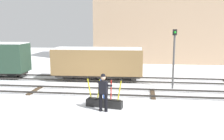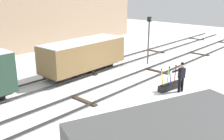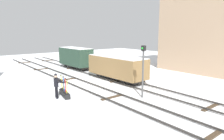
% 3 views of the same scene
% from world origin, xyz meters
% --- Properties ---
extents(ground_plane, '(60.00, 60.00, 0.00)m').
position_xyz_m(ground_plane, '(0.00, 0.00, 0.00)').
color(ground_plane, white).
extents(track_main_line, '(44.00, 1.94, 0.18)m').
position_xyz_m(track_main_line, '(0.00, 0.00, 0.11)').
color(track_main_line, '#2D2B28').
rests_on(track_main_line, ground_plane).
extents(track_siding_near, '(44.00, 1.94, 0.18)m').
position_xyz_m(track_siding_near, '(0.00, 3.53, 0.11)').
color(track_siding_near, '#2D2B28').
rests_on(track_siding_near, ground_plane).
extents(switch_lever_frame, '(1.84, 0.70, 1.45)m').
position_xyz_m(switch_lever_frame, '(1.10, -2.52, 0.25)').
color(switch_lever_frame, black).
rests_on(switch_lever_frame, ground_plane).
extents(rail_worker, '(0.63, 0.71, 1.77)m').
position_xyz_m(rail_worker, '(1.15, -3.11, 1.00)').
color(rail_worker, black).
rests_on(rail_worker, ground_plane).
extents(signal_post, '(0.24, 0.32, 3.68)m').
position_xyz_m(signal_post, '(4.81, 1.67, 2.27)').
color(signal_post, '#4C4C4C').
rests_on(signal_post, ground_plane).
extents(apartment_building, '(17.53, 5.74, 11.84)m').
position_xyz_m(apartment_building, '(6.34, 14.81, 5.92)').
color(apartment_building, tan).
rests_on(apartment_building, ground_plane).
extents(freight_car_near_switch, '(6.38, 2.28, 2.34)m').
position_xyz_m(freight_car_near_switch, '(-0.27, 3.53, 1.35)').
color(freight_car_near_switch, '#2D2B28').
rests_on(freight_car_near_switch, ground_plane).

